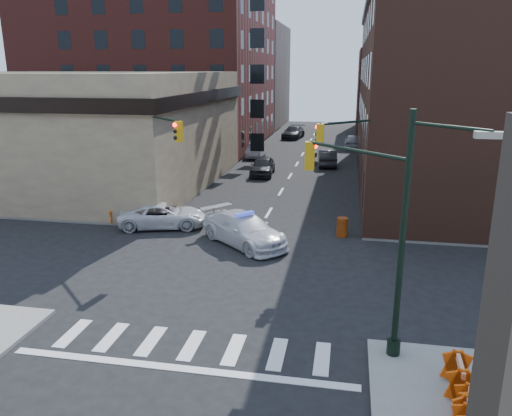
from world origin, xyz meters
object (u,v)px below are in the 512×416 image
at_px(police_car, 244,229).
at_px(barrel_bank, 167,221).
at_px(parked_car_wnear, 263,166).
at_px(pedestrian_a, 151,209).
at_px(barricade_nw_a, 134,213).
at_px(parked_car_enear, 327,158).
at_px(pickup, 163,215).
at_px(parked_car_wfar, 256,150).
at_px(pedestrian_b, 109,206).
at_px(barrel_road, 342,227).
at_px(barricade_se_a, 459,376).

bearing_deg(police_car, barrel_bank, 111.03).
height_order(police_car, parked_car_wnear, police_car).
xyz_separation_m(police_car, pedestrian_a, (-6.30, 2.27, 0.22)).
distance_m(parked_car_wnear, barricade_nw_a, 16.79).
bearing_deg(police_car, pedestrian_a, 111.18).
height_order(parked_car_enear, pedestrian_a, pedestrian_a).
height_order(police_car, pedestrian_a, pedestrian_a).
bearing_deg(pickup, police_car, -125.65).
relative_size(police_car, parked_car_wfar, 1.22).
relative_size(parked_car_enear, barrel_bank, 5.25).
height_order(pedestrian_b, barrel_road, pedestrian_b).
height_order(pickup, parked_car_wfar, parked_car_wfar).
xyz_separation_m(parked_car_wfar, barricade_nw_a, (-3.07, -24.99, -0.13)).
xyz_separation_m(police_car, pickup, (-5.45, 2.07, -0.11)).
bearing_deg(barricade_nw_a, barricade_se_a, -46.16).
bearing_deg(police_car, barrel_road, -25.52).
relative_size(barricade_se_a, barricade_nw_a, 0.99).
bearing_deg(pedestrian_b, barricade_nw_a, -20.73).
distance_m(parked_car_wnear, pedestrian_b, 17.39).
xyz_separation_m(parked_car_wfar, barrel_bank, (-0.72, -25.54, -0.31)).
distance_m(police_car, parked_car_enear, 24.08).
relative_size(police_car, pedestrian_b, 3.09).
relative_size(parked_car_wfar, barricade_se_a, 3.56).
distance_m(parked_car_wfar, barricade_se_a, 41.33).
height_order(parked_car_wfar, pedestrian_b, pedestrian_b).
bearing_deg(barrel_road, pedestrian_b, 179.64).
relative_size(pickup, parked_car_wnear, 1.08).
bearing_deg(pickup, parked_car_wfar, -17.13).
xyz_separation_m(parked_car_enear, pedestrian_b, (-12.39, -21.48, 0.28)).
height_order(barrel_road, barricade_se_a, barricade_se_a).
bearing_deg(pedestrian_b, barrel_road, -23.33).
bearing_deg(pickup, barricade_se_a, -148.79).
distance_m(pedestrian_b, barrel_road, 14.29).
bearing_deg(parked_car_wnear, barrel_road, -68.19).
distance_m(parked_car_wnear, parked_car_enear, 7.79).
distance_m(barrel_road, barrel_bank, 10.40).
height_order(pickup, parked_car_enear, parked_car_enear).
bearing_deg(barrel_road, barrel_bank, -177.80).
xyz_separation_m(parked_car_wnear, parked_car_wfar, (-2.28, 9.08, -0.05)).
height_order(parked_car_wnear, barricade_se_a, parked_car_wnear).
bearing_deg(parked_car_wfar, pedestrian_b, -101.59).
height_order(barrel_road, barrel_bank, barrel_road).
distance_m(police_car, pickup, 5.83).
distance_m(pedestrian_b, barrel_bank, 3.97).
height_order(barrel_bank, barricade_nw_a, barricade_nw_a).
bearing_deg(pedestrian_a, barricade_se_a, -17.40).
height_order(parked_car_wfar, pedestrian_a, pedestrian_a).
bearing_deg(parked_car_wfar, pickup, -93.47).
xyz_separation_m(parked_car_enear, barrel_bank, (-8.51, -21.97, -0.34)).
xyz_separation_m(pickup, parked_car_enear, (8.81, 21.77, 0.07)).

